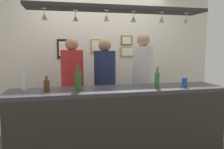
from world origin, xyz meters
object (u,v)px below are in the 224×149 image
drink_can (185,82)px  picture_frame_upper_small (127,40)px  bottle_beer_green_import (157,79)px  bottle_beer_brown_stubby (47,85)px  picture_frame_crest (96,46)px  person_left_red_shirt (72,81)px  picture_frame_lower_pair (128,52)px  picture_frame_caricature (65,49)px  person_right_white_patterned_shirt (143,76)px  bottle_champagne_green (78,81)px  bottle_soda_clear (24,83)px  person_middle_navy_shirt (105,81)px

drink_can → picture_frame_upper_small: size_ratio=0.55×
bottle_beer_green_import → drink_can: (0.36, -0.05, -0.04)m
bottle_beer_brown_stubby → picture_frame_crest: size_ratio=0.69×
drink_can → picture_frame_crest: bearing=122.0°
person_left_red_shirt → picture_frame_lower_pair: 1.31m
person_left_red_shirt → picture_frame_caricature: person_left_red_shirt is taller
person_left_red_shirt → picture_frame_lower_pair: bearing=30.3°
person_right_white_patterned_shirt → picture_frame_caricature: person_right_white_patterned_shirt is taller
person_left_red_shirt → bottle_beer_brown_stubby: person_left_red_shirt is taller
bottle_champagne_green → bottle_soda_clear: (-0.62, 0.15, -0.03)m
bottle_champagne_green → person_left_red_shirt: bearing=92.2°
bottle_champagne_green → picture_frame_caricature: bearing=95.1°
picture_frame_upper_small → picture_frame_lower_pair: size_ratio=0.73×
person_left_red_shirt → bottle_beer_brown_stubby: size_ratio=9.39×
person_right_white_patterned_shirt → picture_frame_crest: person_right_white_patterned_shirt is taller
bottle_beer_brown_stubby → drink_can: bearing=-2.9°
bottle_champagne_green → picture_frame_upper_small: 1.84m
picture_frame_caricature → bottle_champagne_green: bearing=-84.9°
bottle_beer_green_import → picture_frame_crest: bearing=111.7°
bottle_beer_green_import → drink_can: bottle_beer_green_import is taller
bottle_beer_green_import → picture_frame_upper_small: 1.54m
picture_frame_caricature → person_middle_navy_shirt: bearing=-45.9°
bottle_beer_brown_stubby → drink_can: bottle_beer_brown_stubby is taller
person_left_red_shirt → person_right_white_patterned_shirt: person_right_white_patterned_shirt is taller
bottle_beer_brown_stubby → drink_can: size_ratio=1.48×
bottle_beer_brown_stubby → bottle_soda_clear: bearing=156.8°
bottle_soda_clear → picture_frame_caricature: bearing=69.2°
person_middle_navy_shirt → picture_frame_lower_pair: (0.56, 0.63, 0.45)m
bottle_beer_brown_stubby → picture_frame_lower_pair: 2.01m
bottle_champagne_green → bottle_beer_brown_stubby: 0.37m
picture_frame_caricature → person_left_red_shirt: bearing=-81.1°
bottle_soda_clear → person_middle_navy_shirt: bearing=31.4°
bottle_beer_green_import → bottle_beer_brown_stubby: 1.36m
bottle_champagne_green → drink_can: bearing=-2.0°
person_middle_navy_shirt → bottle_beer_green_import: bearing=-57.4°
bottle_beer_brown_stubby → picture_frame_caricature: picture_frame_caricature is taller
person_left_red_shirt → picture_frame_crest: 0.95m
picture_frame_crest → picture_frame_lower_pair: (0.61, 0.00, -0.11)m
bottle_beer_green_import → bottle_soda_clear: size_ratio=1.13×
bottle_beer_brown_stubby → picture_frame_caricature: 1.48m
person_right_white_patterned_shirt → drink_can: 0.90m
picture_frame_upper_small → picture_frame_lower_pair: bearing=0.0°
person_right_white_patterned_shirt → bottle_champagne_green: bearing=-143.6°
person_left_red_shirt → person_right_white_patterned_shirt: 1.14m
person_right_white_patterned_shirt → bottle_beer_brown_stubby: (-1.47, -0.78, 0.04)m
drink_can → person_middle_navy_shirt: bearing=135.5°
person_left_red_shirt → bottle_beer_green_import: bearing=-38.5°
bottle_champagne_green → picture_frame_lower_pair: bearing=54.4°
person_middle_navy_shirt → bottle_champagne_green: person_middle_navy_shirt is taller
bottle_beer_green_import → drink_can: size_ratio=2.13×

